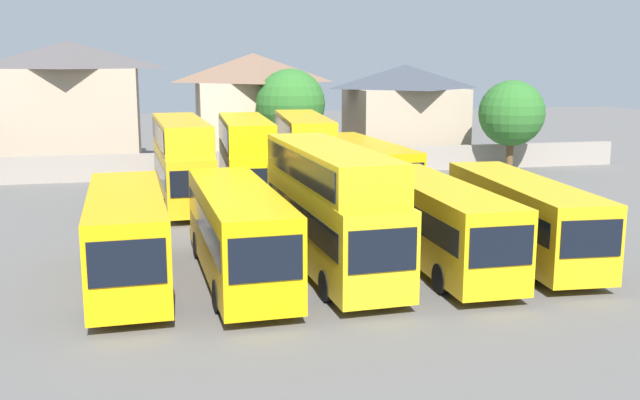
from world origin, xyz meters
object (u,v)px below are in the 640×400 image
(bus_7, at_px, (246,157))
(bus_4, at_px, (437,219))
(bus_6, at_px, (182,157))
(house_terrace_centre, at_px, (254,107))
(bus_1, at_px, (127,233))
(house_terrace_left, at_px, (71,104))
(tree_left_of_lot, at_px, (291,104))
(bus_2, at_px, (238,228))
(house_terrace_right, at_px, (404,112))
(bus_5, at_px, (522,213))
(tree_right_of_lot, at_px, (512,114))
(bus_3, at_px, (330,202))
(bus_8, at_px, (303,153))
(bus_9, at_px, (365,166))

(bus_7, bearing_deg, bus_4, 24.60)
(bus_6, distance_m, house_terrace_centre, 17.92)
(bus_1, xyz_separation_m, bus_4, (11.99, 0.07, -0.06))
(house_terrace_left, distance_m, tree_left_of_lot, 16.78)
(bus_2, bearing_deg, house_terrace_right, 148.55)
(bus_2, distance_m, bus_5, 11.91)
(house_terrace_left, bearing_deg, bus_4, -61.78)
(bus_6, height_order, tree_right_of_lot, tree_right_of_lot)
(tree_left_of_lot, bearing_deg, bus_6, -124.46)
(bus_3, bearing_deg, house_terrace_centre, 174.59)
(bus_8, relative_size, tree_left_of_lot, 1.47)
(bus_1, bearing_deg, bus_2, 85.69)
(bus_4, bearing_deg, bus_9, 175.16)
(bus_8, height_order, house_terrace_right, house_terrace_right)
(bus_2, relative_size, bus_8, 1.02)
(tree_left_of_lot, xyz_separation_m, tree_right_of_lot, (15.51, -4.50, -0.63))
(tree_right_of_lot, bearing_deg, bus_5, -115.52)
(bus_2, bearing_deg, house_terrace_left, -166.65)
(bus_5, height_order, tree_left_of_lot, tree_left_of_lot)
(bus_1, xyz_separation_m, house_terrace_right, (20.92, 30.52, 1.97))
(tree_left_of_lot, bearing_deg, house_terrace_centre, 115.74)
(bus_8, xyz_separation_m, house_terrace_left, (-14.58, 17.27, 2.04))
(bus_4, distance_m, bus_5, 3.96)
(bus_1, height_order, bus_9, bus_1)
(house_terrace_right, bearing_deg, bus_3, -113.72)
(bus_1, xyz_separation_m, house_terrace_centre, (8.71, 31.48, 2.43))
(bus_2, height_order, house_terrace_right, house_terrace_right)
(bus_2, height_order, tree_right_of_lot, tree_right_of_lot)
(bus_1, height_order, bus_3, bus_3)
(bus_3, distance_m, bus_8, 14.48)
(bus_3, relative_size, tree_left_of_lot, 1.54)
(bus_5, relative_size, bus_9, 0.95)
(bus_3, xyz_separation_m, bus_7, (-1.64, 13.87, 0.01))
(bus_3, xyz_separation_m, house_terrace_centre, (1.04, 31.13, 1.65))
(bus_2, distance_m, bus_6, 14.98)
(bus_9, distance_m, tree_left_of_lot, 12.94)
(bus_6, relative_size, tree_left_of_lot, 1.49)
(bus_7, distance_m, house_terrace_right, 22.12)
(bus_9, height_order, house_terrace_left, house_terrace_left)
(bus_1, distance_m, tree_right_of_lot, 34.75)
(bus_4, relative_size, tree_left_of_lot, 1.50)
(bus_9, distance_m, house_terrace_left, 25.39)
(bus_4, xyz_separation_m, bus_8, (-2.55, 14.65, 0.88))
(bus_3, relative_size, bus_4, 1.03)
(bus_4, distance_m, bus_9, 14.57)
(bus_9, bearing_deg, tree_left_of_lot, -173.60)
(bus_4, bearing_deg, bus_8, -170.49)
(bus_8, height_order, bus_9, bus_8)
(bus_6, relative_size, house_terrace_left, 1.07)
(bus_3, distance_m, bus_6, 15.31)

